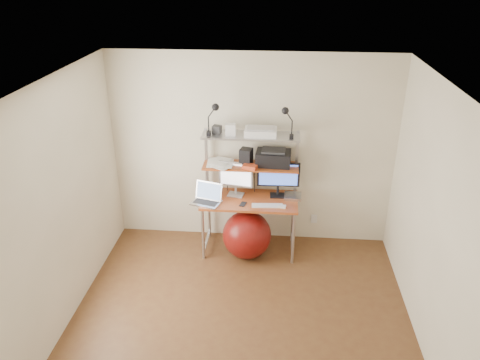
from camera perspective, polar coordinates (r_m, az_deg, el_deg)
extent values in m
plane|color=brown|center=(5.11, -0.05, -17.39)|extent=(3.60, 3.60, 0.00)
plane|color=silver|center=(3.87, -0.06, 10.89)|extent=(3.60, 3.60, 0.00)
plane|color=beige|center=(5.97, 1.45, 3.58)|extent=(3.60, 0.00, 3.60)
plane|color=beige|center=(4.83, -21.88, -3.93)|extent=(0.00, 3.60, 3.60)
plane|color=beige|center=(4.59, 23.10, -5.81)|extent=(0.00, 3.60, 3.60)
cube|color=#A75320|center=(5.86, 1.17, -2.50)|extent=(1.20, 0.60, 0.03)
cylinder|color=#ABABAF|center=(5.88, -4.52, -6.64)|extent=(0.04, 0.04, 0.71)
cylinder|color=#ABABAF|center=(6.32, -3.78, -4.15)|extent=(0.04, 0.04, 0.71)
cylinder|color=#ABABAF|center=(5.82, 6.52, -7.12)|extent=(0.04, 0.04, 0.71)
cylinder|color=#ABABAF|center=(6.27, 6.44, -4.57)|extent=(0.04, 0.04, 0.71)
cube|color=#ABABAF|center=(5.97, -4.09, 2.50)|extent=(0.03, 0.04, 0.84)
cube|color=#ABABAF|center=(5.91, 6.90, 2.12)|extent=(0.03, 0.04, 0.84)
cube|color=#A75320|center=(5.80, 1.29, 1.73)|extent=(1.18, 0.34, 0.02)
cube|color=#ABABAF|center=(5.65, 1.33, 5.44)|extent=(1.18, 0.34, 0.02)
cube|color=silver|center=(6.38, 9.01, -4.70)|extent=(0.08, 0.01, 0.12)
cube|color=#B5B4B9|center=(5.95, -0.53, -1.80)|extent=(0.22, 0.18, 0.01)
cylinder|color=#B5B4B9|center=(5.94, -0.52, -1.18)|extent=(0.03, 0.03, 0.11)
cube|color=#B5B4B9|center=(5.85, -0.52, 0.71)|extent=(0.43, 0.10, 0.32)
plane|color=white|center=(5.83, -0.54, 0.65)|extent=(0.38, 0.06, 0.39)
cube|color=black|center=(5.95, 4.61, -1.89)|extent=(0.20, 0.16, 0.01)
cylinder|color=black|center=(5.94, 4.63, -1.23)|extent=(0.03, 0.03, 0.12)
cube|color=black|center=(5.84, 4.70, 0.68)|extent=(0.53, 0.05, 0.32)
plane|color=blue|center=(5.83, 4.70, 0.61)|extent=(0.48, 0.02, 0.48)
cube|color=#B5B6BA|center=(5.78, -4.16, -2.77)|extent=(0.40, 0.33, 0.02)
cube|color=#29292B|center=(5.77, -4.17, -2.67)|extent=(0.33, 0.23, 0.00)
cube|color=#B5B6BA|center=(5.82, -3.68, -1.20)|extent=(0.35, 0.17, 0.23)
plane|color=#708DBC|center=(5.82, -3.68, -1.20)|extent=(0.33, 0.17, 0.31)
cube|color=silver|center=(5.71, 3.35, -3.13)|extent=(0.39, 0.13, 0.01)
cube|color=silver|center=(5.69, 5.13, -3.23)|extent=(0.10, 0.07, 0.03)
cube|color=#B5B6BA|center=(5.92, 6.46, -1.98)|extent=(0.22, 0.22, 0.04)
cube|color=black|center=(5.73, 0.36, -2.96)|extent=(0.09, 0.13, 0.01)
cube|color=black|center=(5.79, 4.09, 2.68)|extent=(0.44, 0.31, 0.17)
cube|color=#29292B|center=(5.75, 4.12, 3.61)|extent=(0.30, 0.23, 0.03)
cube|color=black|center=(5.77, 0.75, 2.86)|extent=(0.17, 0.17, 0.21)
cube|color=#C23F1F|center=(5.69, 1.23, 1.63)|extent=(0.20, 0.16, 0.05)
cube|color=silver|center=(5.61, 2.54, 5.87)|extent=(0.38, 0.25, 0.09)
cube|color=#B5B4B9|center=(5.60, 2.55, 6.36)|extent=(0.33, 0.19, 0.01)
cube|color=silver|center=(5.61, -1.16, 6.17)|extent=(0.13, 0.11, 0.14)
cube|color=#29292B|center=(5.68, -2.83, 6.17)|extent=(0.12, 0.12, 0.10)
cube|color=black|center=(5.63, -3.83, 5.71)|extent=(0.05, 0.06, 0.05)
cylinder|color=black|center=(5.59, -3.86, 6.79)|extent=(0.02, 0.02, 0.18)
sphere|color=black|center=(5.51, -3.01, 8.86)|extent=(0.09, 0.09, 0.09)
cube|color=black|center=(5.55, 6.29, 5.30)|extent=(0.05, 0.06, 0.05)
cylinder|color=black|center=(5.51, 6.35, 6.35)|extent=(0.01, 0.01, 0.17)
sphere|color=black|center=(5.44, 5.54, 8.41)|extent=(0.08, 0.08, 0.08)
sphere|color=maroon|center=(5.95, 0.84, -6.71)|extent=(0.61, 0.61, 0.61)
cube|color=white|center=(5.85, -2.99, 2.07)|extent=(0.23, 0.29, 0.00)
cube|color=white|center=(5.77, -1.97, 1.81)|extent=(0.32, 0.35, 0.00)
cube|color=white|center=(5.87, -2.85, 2.23)|extent=(0.24, 0.30, 0.00)
cube|color=white|center=(5.80, -1.92, 2.01)|extent=(0.21, 0.28, 0.00)
cube|color=white|center=(5.82, -2.68, 2.16)|extent=(0.29, 0.33, 0.00)
cube|color=white|center=(5.84, -2.41, 2.28)|extent=(0.28, 0.33, 0.00)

